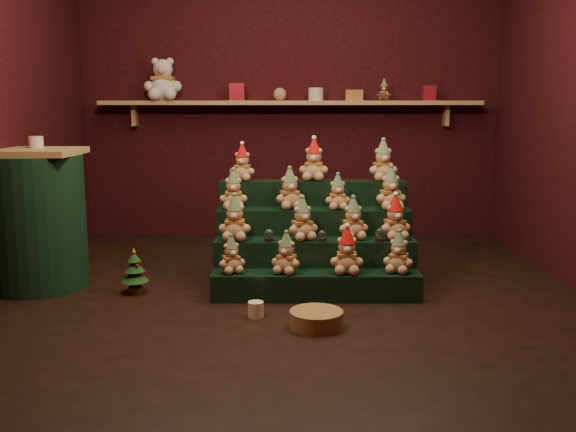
{
  "coord_description": "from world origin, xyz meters",
  "views": [
    {
      "loc": [
        -0.0,
        -4.3,
        1.3
      ],
      "look_at": [
        -0.02,
        0.25,
        0.49
      ],
      "focal_mm": 40.0,
      "sensor_mm": 36.0,
      "label": 1
    }
  ],
  "objects_px": {
    "wicker_basket": "(316,319)",
    "brown_bear": "(384,90)",
    "side_table": "(36,220)",
    "snow_globe_c": "(380,235)",
    "white_bear": "(163,74)",
    "snow_globe_a": "(269,235)",
    "mini_christmas_tree": "(135,271)",
    "mug_right": "(334,318)",
    "riser_tier_front": "(316,286)",
    "snow_globe_b": "(322,236)",
    "mug_left": "(256,309)"
  },
  "relations": [
    {
      "from": "white_bear",
      "to": "brown_bear",
      "type": "relative_size",
      "value": 2.56
    },
    {
      "from": "wicker_basket",
      "to": "brown_bear",
      "type": "xyz_separation_m",
      "value": [
        0.73,
        2.54,
        1.37
      ]
    },
    {
      "from": "snow_globe_c",
      "to": "side_table",
      "type": "distance_m",
      "value": 2.42
    },
    {
      "from": "side_table",
      "to": "mini_christmas_tree",
      "type": "xyz_separation_m",
      "value": [
        0.72,
        -0.16,
        -0.33
      ]
    },
    {
      "from": "snow_globe_b",
      "to": "side_table",
      "type": "distance_m",
      "value": 2.02
    },
    {
      "from": "snow_globe_c",
      "to": "mug_left",
      "type": "distance_m",
      "value": 1.05
    },
    {
      "from": "riser_tier_front",
      "to": "mug_right",
      "type": "relative_size",
      "value": 14.76
    },
    {
      "from": "wicker_basket",
      "to": "white_bear",
      "type": "distance_m",
      "value": 3.25
    },
    {
      "from": "snow_globe_a",
      "to": "brown_bear",
      "type": "xyz_separation_m",
      "value": [
        1.03,
        1.83,
        1.01
      ]
    },
    {
      "from": "side_table",
      "to": "wicker_basket",
      "type": "bearing_deg",
      "value": -21.69
    },
    {
      "from": "snow_globe_c",
      "to": "side_table",
      "type": "height_order",
      "value": "side_table"
    },
    {
      "from": "brown_bear",
      "to": "mug_left",
      "type": "bearing_deg",
      "value": -105.44
    },
    {
      "from": "snow_globe_b",
      "to": "mini_christmas_tree",
      "type": "height_order",
      "value": "snow_globe_b"
    },
    {
      "from": "snow_globe_c",
      "to": "mug_right",
      "type": "distance_m",
      "value": 0.86
    },
    {
      "from": "snow_globe_c",
      "to": "wicker_basket",
      "type": "xyz_separation_m",
      "value": [
        -0.46,
        -0.72,
        -0.36
      ]
    },
    {
      "from": "snow_globe_b",
      "to": "riser_tier_front",
      "type": "bearing_deg",
      "value": -107.15
    },
    {
      "from": "snow_globe_c",
      "to": "mug_left",
      "type": "height_order",
      "value": "snow_globe_c"
    },
    {
      "from": "snow_globe_a",
      "to": "white_bear",
      "type": "relative_size",
      "value": 0.17
    },
    {
      "from": "snow_globe_a",
      "to": "mug_right",
      "type": "xyz_separation_m",
      "value": [
        0.41,
        -0.7,
        -0.36
      ]
    },
    {
      "from": "snow_globe_c",
      "to": "white_bear",
      "type": "height_order",
      "value": "white_bear"
    },
    {
      "from": "snow_globe_a",
      "to": "snow_globe_c",
      "type": "bearing_deg",
      "value": 0.0
    },
    {
      "from": "brown_bear",
      "to": "side_table",
      "type": "bearing_deg",
      "value": -138.2
    },
    {
      "from": "riser_tier_front",
      "to": "side_table",
      "type": "relative_size",
      "value": 1.42
    },
    {
      "from": "riser_tier_front",
      "to": "wicker_basket",
      "type": "xyz_separation_m",
      "value": [
        -0.02,
        -0.56,
        -0.04
      ]
    },
    {
      "from": "riser_tier_front",
      "to": "snow_globe_b",
      "type": "relative_size",
      "value": 18.11
    },
    {
      "from": "snow_globe_a",
      "to": "mug_left",
      "type": "distance_m",
      "value": 0.65
    },
    {
      "from": "side_table",
      "to": "mug_right",
      "type": "relative_size",
      "value": 10.4
    },
    {
      "from": "brown_bear",
      "to": "snow_globe_a",
      "type": "bearing_deg",
      "value": -109.99
    },
    {
      "from": "white_bear",
      "to": "riser_tier_front",
      "type": "bearing_deg",
      "value": -57.96
    },
    {
      "from": "mug_left",
      "to": "brown_bear",
      "type": "height_order",
      "value": "brown_bear"
    },
    {
      "from": "mini_christmas_tree",
      "to": "mug_left",
      "type": "distance_m",
      "value": 1.0
    },
    {
      "from": "mini_christmas_tree",
      "to": "side_table",
      "type": "bearing_deg",
      "value": 167.2
    },
    {
      "from": "side_table",
      "to": "mug_right",
      "type": "bearing_deg",
      "value": -20.19
    },
    {
      "from": "snow_globe_b",
      "to": "brown_bear",
      "type": "height_order",
      "value": "brown_bear"
    },
    {
      "from": "side_table",
      "to": "snow_globe_c",
      "type": "bearing_deg",
      "value": -1.31
    },
    {
      "from": "snow_globe_b",
      "to": "snow_globe_c",
      "type": "bearing_deg",
      "value": 0.0
    },
    {
      "from": "snow_globe_c",
      "to": "wicker_basket",
      "type": "bearing_deg",
      "value": -122.96
    },
    {
      "from": "white_bear",
      "to": "snow_globe_a",
      "type": "bearing_deg",
      "value": -62.63
    },
    {
      "from": "riser_tier_front",
      "to": "mug_right",
      "type": "bearing_deg",
      "value": -80.68
    },
    {
      "from": "side_table",
      "to": "snow_globe_a",
      "type": "bearing_deg",
      "value": -2.7
    },
    {
      "from": "riser_tier_front",
      "to": "mug_left",
      "type": "relative_size",
      "value": 14.44
    },
    {
      "from": "mini_christmas_tree",
      "to": "wicker_basket",
      "type": "bearing_deg",
      "value": -29.0
    },
    {
      "from": "mug_left",
      "to": "brown_bear",
      "type": "relative_size",
      "value": 0.5
    },
    {
      "from": "snow_globe_b",
      "to": "brown_bear",
      "type": "bearing_deg",
      "value": 70.09
    },
    {
      "from": "wicker_basket",
      "to": "brown_bear",
      "type": "distance_m",
      "value": 2.98
    },
    {
      "from": "snow_globe_b",
      "to": "white_bear",
      "type": "relative_size",
      "value": 0.16
    },
    {
      "from": "snow_globe_b",
      "to": "side_table",
      "type": "relative_size",
      "value": 0.08
    },
    {
      "from": "riser_tier_front",
      "to": "brown_bear",
      "type": "xyz_separation_m",
      "value": [
        0.71,
        1.99,
        1.33
      ]
    },
    {
      "from": "side_table",
      "to": "mini_christmas_tree",
      "type": "relative_size",
      "value": 3.08
    },
    {
      "from": "snow_globe_c",
      "to": "white_bear",
      "type": "xyz_separation_m",
      "value": [
        -1.81,
        1.83,
        1.16
      ]
    }
  ]
}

